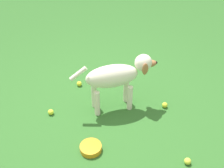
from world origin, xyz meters
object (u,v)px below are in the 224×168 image
(dog, at_px, (117,76))
(tennis_ball_1, at_px, (51,112))
(tennis_ball_3, at_px, (165,105))
(tennis_ball_2, at_px, (188,161))
(water_bowl, at_px, (91,148))
(tennis_ball_4, at_px, (79,84))

(dog, xyz_separation_m, tennis_ball_1, (-0.19, -0.75, -0.41))
(tennis_ball_1, xyz_separation_m, tennis_ball_3, (0.45, 1.27, 0.00))
(tennis_ball_2, height_order, water_bowl, tennis_ball_2)
(tennis_ball_2, distance_m, tennis_ball_4, 1.69)
(tennis_ball_3, height_order, water_bowl, tennis_ball_3)
(dog, height_order, tennis_ball_3, dog)
(tennis_ball_1, height_order, tennis_ball_3, same)
(tennis_ball_2, relative_size, water_bowl, 0.30)
(tennis_ball_1, bearing_deg, water_bowl, 18.66)
(tennis_ball_3, bearing_deg, tennis_ball_2, -18.08)
(dog, relative_size, tennis_ball_3, 14.83)
(tennis_ball_3, distance_m, tennis_ball_4, 1.14)
(dog, bearing_deg, tennis_ball_2, -65.79)
(dog, height_order, tennis_ball_1, dog)
(tennis_ball_3, xyz_separation_m, water_bowl, (0.23, -1.04, -0.00))
(tennis_ball_1, bearing_deg, dog, 75.77)
(tennis_ball_1, bearing_deg, tennis_ball_2, 39.62)
(water_bowl, bearing_deg, tennis_ball_2, 55.33)
(dog, distance_m, tennis_ball_2, 1.14)
(water_bowl, bearing_deg, tennis_ball_3, 102.74)
(dog, xyz_separation_m, tennis_ball_3, (0.26, 0.51, -0.41))
(water_bowl, bearing_deg, tennis_ball_1, -161.34)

